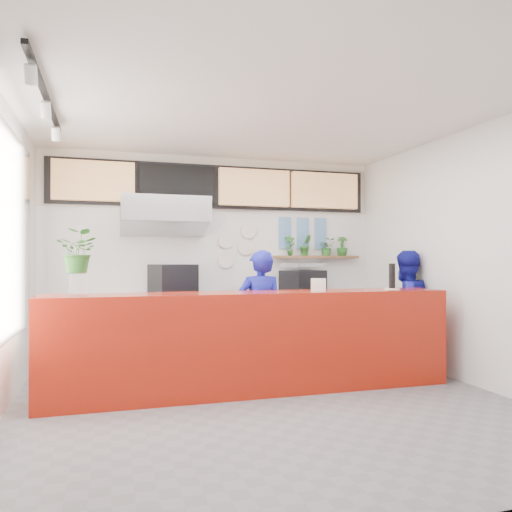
{
  "coord_description": "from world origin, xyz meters",
  "views": [
    {
      "loc": [
        -1.55,
        -4.87,
        1.46
      ],
      "look_at": [
        0.1,
        0.7,
        1.5
      ],
      "focal_mm": 35.0,
      "sensor_mm": 36.0,
      "label": 1
    }
  ],
  "objects": [
    {
      "name": "floor",
      "position": [
        0.0,
        0.0,
        0.0
      ],
      "size": [
        5.0,
        5.0,
        0.0
      ],
      "primitive_type": "plane",
      "color": "slate",
      "rests_on": "ground"
    },
    {
      "name": "ceiling",
      "position": [
        0.0,
        0.0,
        3.0
      ],
      "size": [
        5.0,
        5.0,
        0.0
      ],
      "primitive_type": "plane",
      "rotation": [
        3.14,
        0.0,
        0.0
      ],
      "color": "silver"
    },
    {
      "name": "wall_back",
      "position": [
        0.0,
        2.5,
        1.5
      ],
      "size": [
        5.0,
        0.0,
        5.0
      ],
      "primitive_type": "plane",
      "rotation": [
        1.57,
        0.0,
        0.0
      ],
      "color": "white",
      "rests_on": "ground"
    },
    {
      "name": "wall_right",
      "position": [
        2.5,
        0.0,
        1.5
      ],
      "size": [
        0.0,
        5.0,
        5.0
      ],
      "primitive_type": "plane",
      "rotation": [
        1.57,
        0.0,
        -1.57
      ],
      "color": "white",
      "rests_on": "ground"
    },
    {
      "name": "service_counter",
      "position": [
        0.0,
        0.4,
        0.55
      ],
      "size": [
        4.5,
        0.6,
        1.1
      ],
      "primitive_type": "cube",
      "color": "#A01A0B",
      "rests_on": "ground"
    },
    {
      "name": "cream_band",
      "position": [
        0.0,
        2.49,
        2.6
      ],
      "size": [
        5.0,
        0.02,
        0.8
      ],
      "primitive_type": "cube",
      "color": "beige",
      "rests_on": "wall_back"
    },
    {
      "name": "prep_bench",
      "position": [
        -0.8,
        2.2,
        0.45
      ],
      "size": [
        1.8,
        0.6,
        0.9
      ],
      "primitive_type": "cube",
      "color": "#B2B5BA",
      "rests_on": "ground"
    },
    {
      "name": "panini_oven",
      "position": [
        -0.68,
        2.2,
        1.15
      ],
      "size": [
        0.68,
        0.68,
        0.49
      ],
      "primitive_type": "cube",
      "rotation": [
        0.0,
        0.0,
        0.29
      ],
      "color": "black",
      "rests_on": "prep_bench"
    },
    {
      "name": "extraction_hood",
      "position": [
        -0.8,
        2.15,
        2.15
      ],
      "size": [
        1.2,
        0.7,
        0.35
      ],
      "primitive_type": "cube",
      "color": "#B2B5BA",
      "rests_on": "ceiling"
    },
    {
      "name": "hood_lip",
      "position": [
        -0.8,
        2.15,
        1.95
      ],
      "size": [
        1.2,
        0.69,
        0.31
      ],
      "primitive_type": "cube",
      "rotation": [
        -0.35,
        0.0,
        0.0
      ],
      "color": "#B2B5BA",
      "rests_on": "ceiling"
    },
    {
      "name": "right_bench",
      "position": [
        1.5,
        2.2,
        0.45
      ],
      "size": [
        1.8,
        0.6,
        0.9
      ],
      "primitive_type": "cube",
      "color": "#B2B5BA",
      "rests_on": "ground"
    },
    {
      "name": "espresso_machine",
      "position": [
        1.29,
        2.2,
        1.1
      ],
      "size": [
        0.74,
        0.65,
        0.39
      ],
      "primitive_type": "cube",
      "rotation": [
        0.0,
        0.0,
        0.43
      ],
      "color": "black",
      "rests_on": "right_bench"
    },
    {
      "name": "espresso_tray",
      "position": [
        1.29,
        2.2,
        1.38
      ],
      "size": [
        0.68,
        0.58,
        0.05
      ],
      "primitive_type": "cube",
      "rotation": [
        0.0,
        0.0,
        0.39
      ],
      "color": "#B4B6BC",
      "rests_on": "espresso_machine"
    },
    {
      "name": "herb_shelf",
      "position": [
        1.6,
        2.4,
        1.5
      ],
      "size": [
        1.4,
        0.18,
        0.04
      ],
      "primitive_type": "cube",
      "color": "brown",
      "rests_on": "wall_back"
    },
    {
      "name": "menu_board_far_left",
      "position": [
        -1.75,
        2.38,
        2.55
      ],
      "size": [
        1.1,
        0.1,
        0.55
      ],
      "primitive_type": "cube",
      "color": "tan",
      "rests_on": "wall_back"
    },
    {
      "name": "menu_board_mid_left",
      "position": [
        -0.59,
        2.38,
        2.55
      ],
      "size": [
        1.1,
        0.1,
        0.55
      ],
      "primitive_type": "cube",
      "color": "black",
      "rests_on": "wall_back"
    },
    {
      "name": "menu_board_mid_right",
      "position": [
        0.57,
        2.38,
        2.55
      ],
      "size": [
        1.1,
        0.1,
        0.55
      ],
      "primitive_type": "cube",
      "color": "tan",
      "rests_on": "wall_back"
    },
    {
      "name": "menu_board_far_right",
      "position": [
        1.73,
        2.38,
        2.55
      ],
      "size": [
        1.1,
        0.1,
        0.55
      ],
      "primitive_type": "cube",
      "color": "tan",
      "rests_on": "wall_back"
    },
    {
      "name": "soffit",
      "position": [
        0.0,
        2.46,
        2.55
      ],
      "size": [
        4.8,
        0.04,
        0.65
      ],
      "primitive_type": "cube",
      "color": "black",
      "rests_on": "wall_back"
    },
    {
      "name": "window_pane",
      "position": [
        -2.47,
        0.3,
        1.7
      ],
      "size": [
        0.04,
        2.2,
        1.9
      ],
      "primitive_type": "cube",
      "color": "silver",
      "rests_on": "wall_left"
    },
    {
      "name": "window_frame",
      "position": [
        -2.45,
        0.3,
        1.7
      ],
      "size": [
        0.03,
        2.3,
        2.0
      ],
      "primitive_type": "cube",
      "color": "#B2B5BA",
      "rests_on": "wall_left"
    },
    {
      "name": "track_rail",
      "position": [
        -2.1,
        0.0,
        2.94
      ],
      "size": [
        0.05,
        2.4,
        0.04
      ],
      "primitive_type": "cube",
      "color": "black",
      "rests_on": "ceiling"
    },
    {
      "name": "dec_plate_a",
      "position": [
        0.15,
        2.47,
        1.75
      ],
      "size": [
        0.24,
        0.03,
        0.24
      ],
      "primitive_type": "cylinder",
      "rotation": [
        1.57,
        0.0,
        0.0
      ],
      "color": "silver",
      "rests_on": "wall_back"
    },
    {
      "name": "dec_plate_b",
      "position": [
        0.45,
        2.47,
        1.65
      ],
      "size": [
        0.24,
        0.03,
        0.24
      ],
      "primitive_type": "cylinder",
      "rotation": [
        1.57,
        0.0,
        0.0
      ],
      "color": "silver",
      "rests_on": "wall_back"
    },
    {
      "name": "dec_plate_c",
      "position": [
        0.15,
        2.47,
        1.45
      ],
      "size": [
        0.24,
        0.03,
        0.24
      ],
      "primitive_type": "cylinder",
      "rotation": [
        1.57,
        0.0,
        0.0
      ],
      "color": "silver",
      "rests_on": "wall_back"
    },
    {
      "name": "dec_plate_d",
      "position": [
        0.5,
        2.47,
        1.9
      ],
      "size": [
        0.24,
        0.03,
        0.24
      ],
      "primitive_type": "cylinder",
      "rotation": [
        1.57,
        0.0,
        0.0
      ],
      "color": "silver",
      "rests_on": "wall_back"
    },
    {
      "name": "photo_frame_a",
      "position": [
        1.1,
        2.48,
        2.0
      ],
      "size": [
        0.2,
        0.02,
        0.25
      ],
      "primitive_type": "cube",
      "color": "#598CBF",
      "rests_on": "wall_back"
    },
    {
      "name": "photo_frame_b",
      "position": [
        1.4,
        2.48,
        2.0
      ],
      "size": [
        0.2,
        0.02,
        0.25
      ],
      "primitive_type": "cube",
      "color": "#598CBF",
      "rests_on": "wall_back"
    },
    {
      "name": "photo_frame_c",
      "position": [
        1.7,
        2.48,
        2.0
      ],
      "size": [
        0.2,
        0.02,
        0.25
      ],
      "primitive_type": "cube",
      "color": "#598CBF",
      "rests_on": "wall_back"
    },
    {
      "name": "photo_frame_d",
      "position": [
        1.1,
        2.48,
        1.75
      ],
      "size": [
        0.2,
        0.02,
        0.25
      ],
      "primitive_type": "cube",
      "color": "#598CBF",
      "rests_on": "wall_back"
    },
    {
      "name": "photo_frame_e",
      "position": [
        1.4,
        2.48,
        1.75
      ],
      "size": [
        0.2,
        0.02,
        0.25
      ],
      "primitive_type": "cube",
      "color": "#598CBF",
      "rests_on": "wall_back"
    },
    {
      "name": "photo_frame_f",
      "position": [
        1.7,
        2.48,
        1.75
      ],
      "size": [
        0.2,
        0.02,
        0.25
      ],
      "primitive_type": "cube",
      "color": "#598CBF",
      "rests_on": "wall_back"
    },
    {
      "name": "staff_center",
      "position": [
        0.22,
        0.95,
        0.79
      ],
      "size": [
        0.6,
        0.41,
        1.57
      ],
      "primitive_type": "imported",
      "rotation": [
        0.0,
        0.0,
        3.08
      ],
      "color": "navy",
      "rests_on": "ground"
    },
    {
      "name": "staff_right",
      "position": [
        2.3,
        1.01,
        0.79
      ],
      "size": [
        0.84,
        0.69,
        1.58
      ],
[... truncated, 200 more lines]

